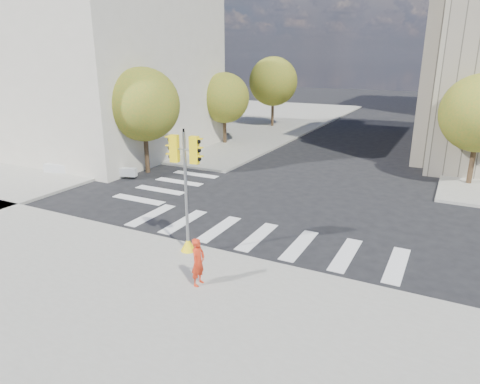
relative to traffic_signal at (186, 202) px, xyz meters
The scene contains 13 objects.
ground 5.32m from the traffic_signal, 69.61° to the left, with size 160.00×160.00×0.00m, color black.
sidewalk_near 6.92m from the traffic_signal, 75.04° to the right, with size 30.00×14.00×0.15m, color gray.
sidewalk_far_left 35.71m from the traffic_signal, 120.87° to the left, with size 28.00×40.00×0.15m, color gray.
classical_building 22.64m from the traffic_signal, 145.44° to the left, with size 19.00×15.00×12.70m.
tree_lw_near 12.48m from the traffic_signal, 135.63° to the left, with size 4.40×4.40×6.41m.
tree_lw_mid 20.64m from the traffic_signal, 115.29° to the left, with size 4.00×4.00×5.77m.
tree_lw_far 30.02m from the traffic_signal, 107.08° to the left, with size 4.80×4.80×6.95m.
tree_re_near 17.38m from the traffic_signal, 57.76° to the left, with size 4.20×4.20×6.16m.
tree_re_mid 28.24m from the traffic_signal, 70.90° to the left, with size 4.60×4.60×6.66m.
tree_re_far 39.72m from the traffic_signal, 76.58° to the left, with size 4.00×4.00×5.88m.
traffic_signal is the anchor object (origin of this frame).
photographer 2.77m from the traffic_signal, 48.82° to the right, with size 0.57×0.37×1.56m, color red.
planter_wall 13.00m from the traffic_signal, 151.16° to the left, with size 6.00×0.40×0.50m, color silver.
Camera 1 is at (6.55, -16.53, 7.03)m, focal length 32.00 mm.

